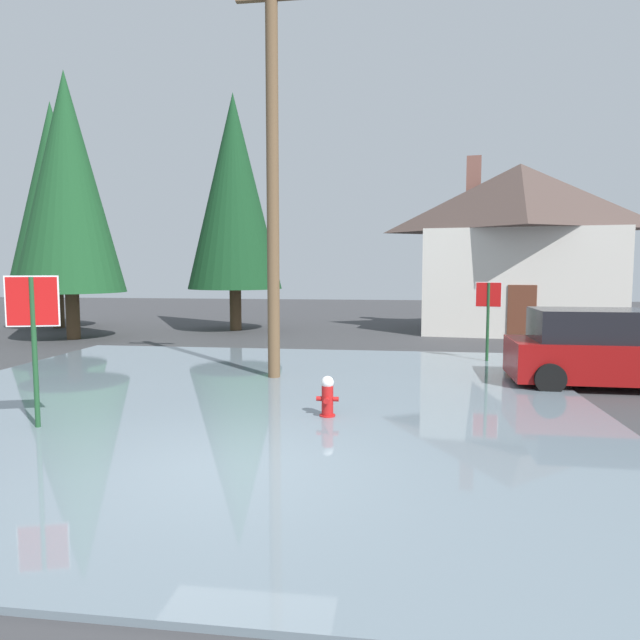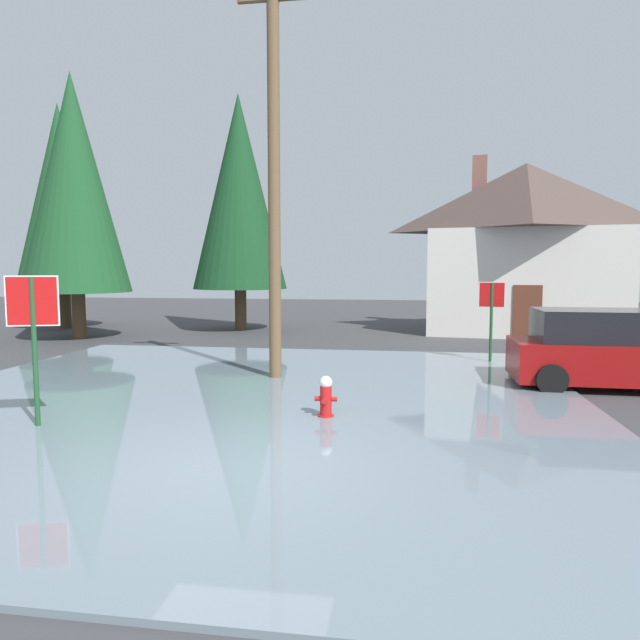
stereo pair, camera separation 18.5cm
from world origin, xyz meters
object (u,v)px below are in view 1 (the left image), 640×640
object	(u,v)px
stop_sign_far	(488,306)
pine_tree_short_left	(234,192)
parked_car	(601,350)
stop_sign_near	(33,320)
house	(518,246)
fire_hydrant	(327,398)
pine_tree_mid_left	(68,183)
pine_tree_tall_left	(53,196)
utility_pole	(273,173)

from	to	relation	value
stop_sign_far	pine_tree_short_left	xyz separation A→B (m)	(-9.18, 7.15, 4.15)
parked_car	pine_tree_short_left	distance (m)	15.75
parked_car	stop_sign_near	bearing A→B (deg)	-154.71
house	fire_hydrant	bearing A→B (deg)	-112.78
parked_car	pine_tree_mid_left	bearing A→B (deg)	158.90
stop_sign_far	pine_tree_mid_left	world-z (taller)	pine_tree_mid_left
pine_tree_tall_left	pine_tree_mid_left	distance (m)	4.74
stop_sign_near	pine_tree_mid_left	distance (m)	13.20
fire_hydrant	parked_car	size ratio (longest dim) A/B	0.19
utility_pole	pine_tree_tall_left	world-z (taller)	pine_tree_tall_left
house	utility_pole	bearing A→B (deg)	-124.79
pine_tree_mid_left	pine_tree_tall_left	bearing A→B (deg)	128.55
stop_sign_near	fire_hydrant	size ratio (longest dim) A/B	3.25
parked_car	pine_tree_short_left	xyz separation A→B (m)	(-11.15, 9.98, 4.92)
house	pine_tree_short_left	size ratio (longest dim) A/B	0.87
pine_tree_mid_left	pine_tree_short_left	size ratio (longest dim) A/B	0.99
parked_car	pine_tree_mid_left	distance (m)	18.06
stop_sign_far	house	xyz separation A→B (m)	(2.39, 8.02, 1.93)
fire_hydrant	stop_sign_near	bearing A→B (deg)	-164.20
parked_car	pine_tree_mid_left	world-z (taller)	pine_tree_mid_left
utility_pole	fire_hydrant	bearing A→B (deg)	-63.35
house	pine_tree_mid_left	distance (m)	17.40
pine_tree_tall_left	pine_tree_short_left	world-z (taller)	pine_tree_short_left
pine_tree_tall_left	pine_tree_mid_left	size ratio (longest dim) A/B	1.01
utility_pole	stop_sign_far	xyz separation A→B (m)	(5.30, 3.04, -3.17)
stop_sign_near	utility_pole	world-z (taller)	utility_pole
stop_sign_near	pine_tree_mid_left	bearing A→B (deg)	118.92
stop_sign_near	fire_hydrant	bearing A→B (deg)	15.80
stop_sign_far	utility_pole	bearing A→B (deg)	-150.14
utility_pole	stop_sign_far	size ratio (longest dim) A/B	4.09
stop_sign_far	pine_tree_tall_left	bearing A→B (deg)	157.47
pine_tree_tall_left	fire_hydrant	bearing A→B (deg)	-44.81
house	parked_car	distance (m)	11.19
stop_sign_far	pine_tree_mid_left	bearing A→B (deg)	166.46
parked_car	pine_tree_mid_left	xyz separation A→B (m)	(-16.23, 6.26, 4.85)
fire_hydrant	pine_tree_short_left	bearing A→B (deg)	112.31
house	pine_tree_short_left	distance (m)	11.80
stop_sign_near	parked_car	world-z (taller)	stop_sign_near
fire_hydrant	pine_tree_short_left	xyz separation A→B (m)	(-5.53, 13.49, 5.36)
pine_tree_tall_left	pine_tree_short_left	bearing A→B (deg)	0.06
house	pine_tree_mid_left	bearing A→B (deg)	-164.60
pine_tree_mid_left	pine_tree_short_left	world-z (taller)	pine_tree_short_left
stop_sign_near	parked_car	bearing A→B (deg)	25.29
stop_sign_near	house	xyz separation A→B (m)	(10.54, 15.63, 1.73)
house	parked_car	xyz separation A→B (m)	(-0.41, -10.85, -2.71)
stop_sign_far	pine_tree_short_left	world-z (taller)	pine_tree_short_left
stop_sign_near	house	world-z (taller)	house
fire_hydrant	pine_tree_mid_left	xyz separation A→B (m)	(-10.62, 9.77, 5.28)
fire_hydrant	pine_tree_short_left	size ratio (longest dim) A/B	0.08
fire_hydrant	house	bearing A→B (deg)	67.22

